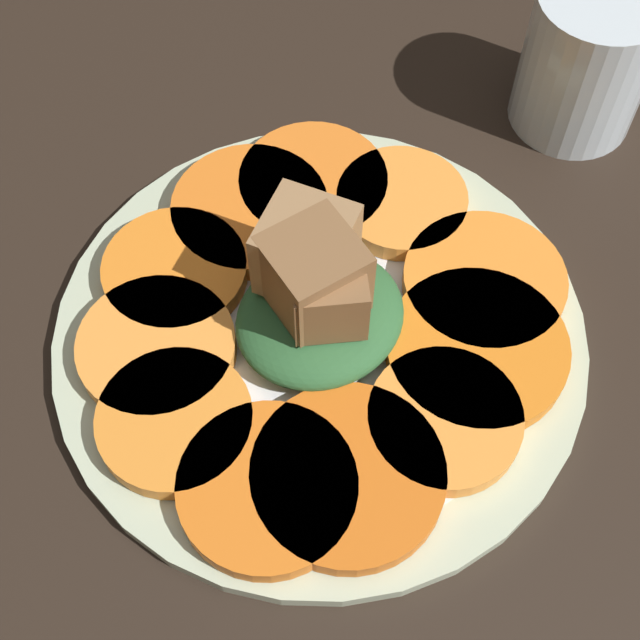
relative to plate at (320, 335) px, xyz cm
name	(u,v)px	position (x,y,z in cm)	size (l,w,h in cm)	color
table_slab	(320,348)	(0.00, 0.00, -1.52)	(120.00, 120.00, 2.00)	black
plate	(320,335)	(0.00, 0.00, 0.00)	(29.22, 29.22, 1.05)	beige
carrot_slice_0	(445,420)	(-1.53, 8.36, 1.17)	(7.93, 7.93, 1.17)	orange
carrot_slice_1	(477,349)	(-5.64, 6.37, 1.17)	(9.74, 9.74, 1.17)	orange
carrot_slice_2	(484,282)	(-8.89, 3.47, 1.17)	(9.09, 9.09, 1.17)	orange
carrot_slice_3	(402,202)	(-8.92, -3.64, 1.17)	(7.73, 7.73, 1.17)	orange
carrot_slice_4	(313,183)	(-5.66, -7.94, 1.17)	(8.87, 8.87, 1.17)	orange
carrot_slice_5	(250,210)	(-1.52, -8.64, 1.17)	(9.18, 9.18, 1.17)	orange
carrot_slice_6	(175,271)	(4.30, -7.73, 1.17)	(8.13, 8.13, 1.17)	orange
carrot_slice_7	(157,347)	(7.76, -4.21, 1.17)	(8.49, 8.49, 1.17)	#F99539
carrot_slice_8	(180,427)	(9.35, 0.43, 1.17)	(8.00, 8.00, 1.17)	orange
carrot_slice_9	(267,488)	(7.73, 5.76, 1.17)	(8.91, 8.91, 1.17)	orange
carrot_slice_10	(348,475)	(4.22, 7.66, 1.17)	(9.69, 9.69, 1.17)	orange
center_pile	(317,292)	(-0.15, -0.41, 3.69)	(9.35, 9.13, 7.07)	#2D6033
fork	(273,228)	(-1.94, -6.99, 0.78)	(19.37, 3.96, 0.40)	#B2B2B7
water_glass	(586,61)	(-23.18, -3.37, 4.14)	(7.87, 7.87, 9.31)	silver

